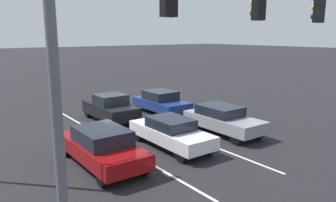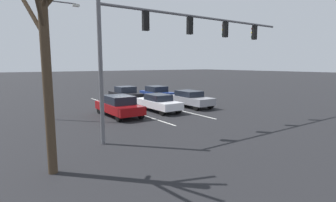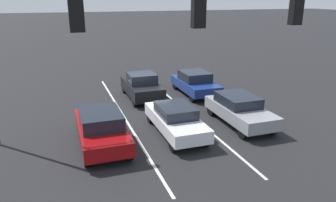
% 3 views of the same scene
% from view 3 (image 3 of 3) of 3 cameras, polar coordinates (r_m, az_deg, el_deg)
% --- Properties ---
extents(ground_plane, '(240.00, 240.00, 0.00)m').
position_cam_3_polar(ground_plane, '(20.23, -4.00, -0.20)').
color(ground_plane, black).
extents(lane_stripe_left_divider, '(0.12, 16.07, 0.01)m').
position_cam_3_polar(lane_stripe_left_divider, '(18.92, 2.78, -1.45)').
color(lane_stripe_left_divider, silver).
rests_on(lane_stripe_left_divider, ground_plane).
extents(lane_stripe_center_divider, '(0.12, 16.07, 0.01)m').
position_cam_3_polar(lane_stripe_center_divider, '(17.98, -7.73, -2.66)').
color(lane_stripe_center_divider, silver).
rests_on(lane_stripe_center_divider, ground_plane).
extents(car_maroon_rightlane_front, '(1.94, 4.79, 1.53)m').
position_cam_3_polar(car_maroon_rightlane_front, '(14.59, -11.54, -4.53)').
color(car_maroon_rightlane_front, maroon).
rests_on(car_maroon_rightlane_front, ground_plane).
extents(car_gray_leftlane_front, '(1.87, 4.44, 1.45)m').
position_cam_3_polar(car_gray_leftlane_front, '(17.00, 12.36, -1.40)').
color(car_gray_leftlane_front, gray).
rests_on(car_gray_leftlane_front, ground_plane).
extents(car_white_midlane_front, '(1.74, 4.63, 1.39)m').
position_cam_3_polar(car_white_midlane_front, '(15.42, 1.31, -3.15)').
color(car_white_midlane_front, silver).
rests_on(car_white_midlane_front, ground_plane).
extents(car_black_midlane_second, '(1.89, 4.20, 1.62)m').
position_cam_3_polar(car_black_midlane_second, '(20.83, -4.60, 2.61)').
color(car_black_midlane_second, black).
rests_on(car_black_midlane_second, ground_plane).
extents(car_navy_leftlane_second, '(1.94, 4.24, 1.49)m').
position_cam_3_polar(car_navy_leftlane_second, '(21.77, 4.74, 3.20)').
color(car_navy_leftlane_second, navy).
rests_on(car_navy_leftlane_second, ground_plane).
extents(traffic_signal_gantry, '(13.20, 0.37, 6.99)m').
position_cam_3_polar(traffic_signal_gantry, '(8.04, 0.41, 11.43)').
color(traffic_signal_gantry, slate).
rests_on(traffic_signal_gantry, ground_plane).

